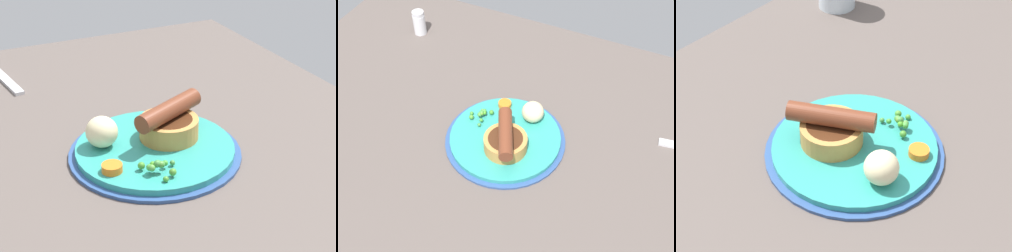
# 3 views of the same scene
# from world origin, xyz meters

# --- Properties ---
(dining_table) EXTENTS (1.10, 0.80, 0.03)m
(dining_table) POSITION_xyz_m (0.00, 0.00, 0.01)
(dining_table) COLOR #564C47
(dining_table) RESTS_ON ground
(dinner_plate) EXTENTS (0.24, 0.24, 0.01)m
(dinner_plate) POSITION_xyz_m (-0.03, 0.01, 0.04)
(dinner_plate) COLOR #2D4C84
(dinner_plate) RESTS_ON dining_table
(sausage_pudding) EXTENTS (0.08, 0.12, 0.06)m
(sausage_pudding) POSITION_xyz_m (-0.04, 0.04, 0.07)
(sausage_pudding) COLOR #BC8442
(sausage_pudding) RESTS_ON dinner_plate
(pea_pile) EXTENTS (0.05, 0.05, 0.02)m
(pea_pile) POSITION_xyz_m (0.04, -0.01, 0.05)
(pea_pile) COLOR green
(pea_pile) RESTS_ON dinner_plate
(potato_chunk_0) EXTENTS (0.06, 0.06, 0.04)m
(potato_chunk_0) POSITION_xyz_m (-0.06, -0.05, 0.07)
(potato_chunk_0) COLOR beige
(potato_chunk_0) RESTS_ON dinner_plate
(carrot_slice_2) EXTENTS (0.04, 0.04, 0.01)m
(carrot_slice_2) POSITION_xyz_m (0.01, -0.06, 0.05)
(carrot_slice_2) COLOR orange
(carrot_slice_2) RESTS_ON dinner_plate
(salt_shaker) EXTENTS (0.03, 0.03, 0.06)m
(salt_shaker) POSITION_xyz_m (0.33, -0.23, 0.06)
(salt_shaker) COLOR silver
(salt_shaker) RESTS_ON dining_table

